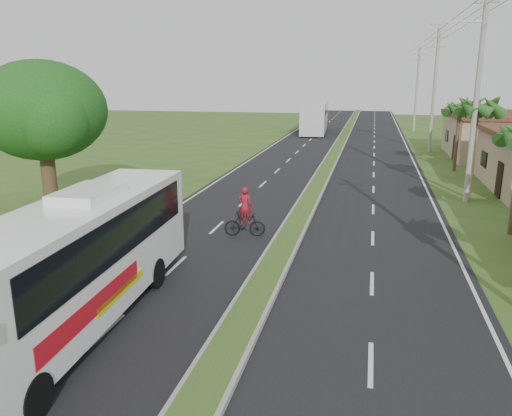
# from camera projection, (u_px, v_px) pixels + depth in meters

# --- Properties ---
(ground) EXTENTS (180.00, 180.00, 0.00)m
(ground) POSITION_uv_depth(u_px,v_px,m) (230.00, 347.00, 12.71)
(ground) COLOR #30541E
(ground) RESTS_ON ground
(road_asphalt) EXTENTS (14.00, 160.00, 0.02)m
(road_asphalt) POSITION_uv_depth(u_px,v_px,m) (317.00, 187.00, 31.57)
(road_asphalt) COLOR black
(road_asphalt) RESTS_ON ground
(median_strip) EXTENTS (1.20, 160.00, 0.18)m
(median_strip) POSITION_uv_depth(u_px,v_px,m) (317.00, 185.00, 31.55)
(median_strip) COLOR gray
(median_strip) RESTS_ON ground
(lane_edge_left) EXTENTS (0.12, 160.00, 0.01)m
(lane_edge_left) POSITION_uv_depth(u_px,v_px,m) (216.00, 182.00, 33.04)
(lane_edge_left) COLOR silver
(lane_edge_left) RESTS_ON ground
(lane_edge_right) EXTENTS (0.12, 160.00, 0.01)m
(lane_edge_right) POSITION_uv_depth(u_px,v_px,m) (428.00, 192.00, 30.11)
(lane_edge_right) COLOR silver
(lane_edge_right) RESTS_ON ground
(shop_far) EXTENTS (8.60, 11.60, 3.82)m
(shop_far) POSITION_uv_depth(u_px,v_px,m) (500.00, 135.00, 43.11)
(shop_far) COLOR tan
(shop_far) RESTS_ON ground
(palm_verge_c) EXTENTS (2.40, 2.40, 5.85)m
(palm_verge_c) POSITION_uv_depth(u_px,v_px,m) (478.00, 107.00, 27.42)
(palm_verge_c) COLOR #473321
(palm_verge_c) RESTS_ON ground
(palm_verge_d) EXTENTS (2.40, 2.40, 5.25)m
(palm_verge_d) POSITION_uv_depth(u_px,v_px,m) (460.00, 109.00, 35.94)
(palm_verge_d) COLOR #473321
(palm_verge_d) RESTS_ON ground
(shade_tree) EXTENTS (6.30, 6.00, 7.54)m
(shade_tree) POSITION_uv_depth(u_px,v_px,m) (40.00, 114.00, 23.55)
(shade_tree) COLOR #473321
(shade_tree) RESTS_ON ground
(utility_pole_b) EXTENTS (3.20, 0.28, 12.00)m
(utility_pole_b) POSITION_uv_depth(u_px,v_px,m) (477.00, 86.00, 26.26)
(utility_pole_b) COLOR gray
(utility_pole_b) RESTS_ON ground
(utility_pole_c) EXTENTS (1.60, 0.28, 11.00)m
(utility_pole_c) POSITION_uv_depth(u_px,v_px,m) (434.00, 90.00, 45.26)
(utility_pole_c) COLOR gray
(utility_pole_c) RESTS_ON ground
(utility_pole_d) EXTENTS (1.60, 0.28, 10.50)m
(utility_pole_d) POSITION_uv_depth(u_px,v_px,m) (417.00, 89.00, 64.19)
(utility_pole_d) COLOR gray
(utility_pole_d) RESTS_ON ground
(coach_bus_main) EXTENTS (2.99, 11.52, 3.69)m
(coach_bus_main) POSITION_uv_depth(u_px,v_px,m) (73.00, 258.00, 13.20)
(coach_bus_main) COLOR white
(coach_bus_main) RESTS_ON ground
(coach_bus_far) EXTENTS (3.55, 13.15, 3.79)m
(coach_bus_far) POSITION_uv_depth(u_px,v_px,m) (315.00, 115.00, 63.10)
(coach_bus_far) COLOR silver
(coach_bus_far) RESTS_ON ground
(motorcyclist) EXTENTS (1.84, 0.75, 2.18)m
(motorcyclist) POSITION_uv_depth(u_px,v_px,m) (245.00, 219.00, 21.50)
(motorcyclist) COLOR black
(motorcyclist) RESTS_ON ground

